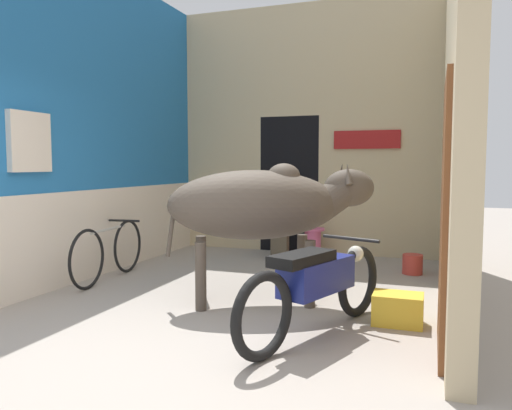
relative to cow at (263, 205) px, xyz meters
name	(u,v)px	position (x,y,z in m)	size (l,w,h in m)	color
ground_plane	(148,356)	(-0.35, -1.67, -1.03)	(30.00, 30.00, 0.00)	#9E9389
wall_left_shopfront	(98,127)	(-2.54, 0.69, 0.91)	(0.25, 4.74, 4.01)	#236BAD
wall_back_with_doorway	(303,149)	(-0.44, 3.31, 0.67)	(4.21, 0.93, 4.01)	#C6B289
wall_right_with_door	(456,112)	(1.84, 0.65, 0.95)	(0.22, 4.74, 4.01)	#C6B289
cow	(263,205)	(0.00, 0.00, 0.00)	(2.18, 1.44, 1.47)	#4C4238
motorcycle_near	(317,283)	(0.74, -0.79, -0.58)	(0.88, 1.99, 0.78)	black
bicycle	(109,251)	(-2.15, 0.33, -0.67)	(0.44, 1.67, 0.72)	black
shopkeeper_seated	(282,217)	(-0.55, 2.51, -0.40)	(0.37, 0.33, 1.20)	brown
plastic_stool	(313,242)	(-0.10, 2.68, -0.79)	(0.36, 0.36, 0.46)	#DB6093
crate	(398,309)	(1.38, -0.25, -0.89)	(0.44, 0.32, 0.28)	gold
bucket	(413,264)	(1.41, 1.97, -0.90)	(0.26, 0.26, 0.26)	#C63D33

